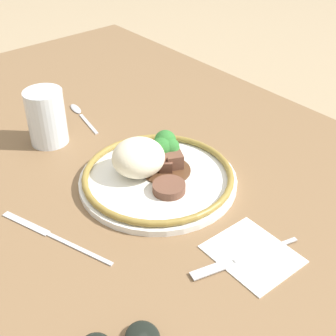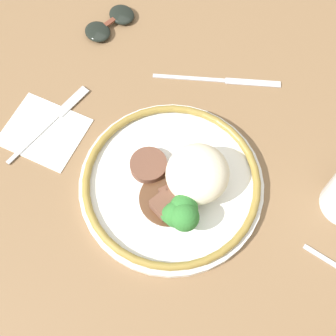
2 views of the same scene
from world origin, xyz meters
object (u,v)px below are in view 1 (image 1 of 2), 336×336
juice_glass (47,119)px  knife (51,235)px  spoon (79,112)px  plate (155,170)px  fork (235,261)px

juice_glass → knife: (-0.26, 0.14, -0.05)m
juice_glass → spoon: size_ratio=0.74×
plate → spoon: bearing=-5.0°
spoon → fork: bearing=-176.2°
fork → knife: fork is taller
fork → knife: (0.23, 0.18, -0.00)m
knife → spoon: 0.41m
spoon → plate: bearing=-174.5°
spoon → juice_glass: bearing=132.5°
fork → knife: size_ratio=0.84×
knife → spoon: bearing=-56.2°
fork → knife: bearing=-36.1°
plate → spoon: plate is taller
juice_glass → fork: (-0.48, -0.04, -0.05)m
plate → fork: plate is taller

